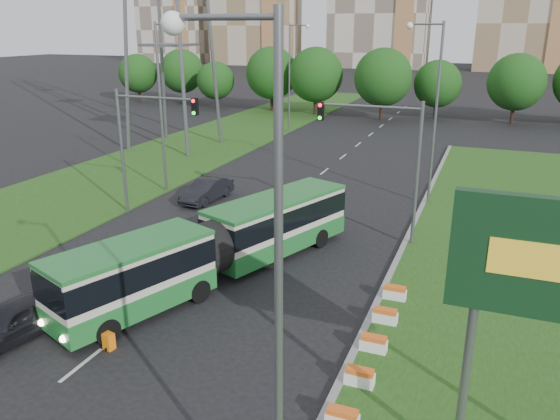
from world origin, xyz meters
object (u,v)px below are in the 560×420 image
at_px(articulated_bus, 215,244).
at_px(car_left_near, 14,321).
at_px(car_left_far, 207,190).
at_px(traffic_mast_left, 142,133).
at_px(pedestrian, 85,307).
at_px(traffic_mast_median, 389,149).
at_px(shopping_trolley, 109,341).

distance_m(articulated_bus, car_left_near, 9.24).
bearing_deg(car_left_far, car_left_near, -79.49).
bearing_deg(traffic_mast_left, car_left_near, -75.35).
bearing_deg(car_left_far, pedestrian, -72.34).
height_order(car_left_far, pedestrian, pedestrian).
bearing_deg(pedestrian, traffic_mast_left, 4.96).
xyz_separation_m(articulated_bus, car_left_near, (-4.65, -7.93, -0.91)).
xyz_separation_m(traffic_mast_left, car_left_near, (3.79, -14.49, -4.57)).
height_order(traffic_mast_median, traffic_mast_left, same).
bearing_deg(car_left_near, articulated_bus, 71.96).
bearing_deg(car_left_near, shopping_trolley, 22.98).
relative_size(car_left_near, car_left_far, 0.97).
xyz_separation_m(traffic_mast_median, traffic_mast_left, (-15.16, -1.00, 0.00)).
height_order(car_left_near, pedestrian, pedestrian).
height_order(car_left_near, shopping_trolley, car_left_near).
bearing_deg(car_left_far, traffic_mast_left, -111.51).
bearing_deg(car_left_near, pedestrian, 53.76).
relative_size(traffic_mast_median, pedestrian, 4.39).
relative_size(traffic_mast_median, shopping_trolley, 12.02).
height_order(traffic_mast_left, car_left_near, traffic_mast_left).
height_order(traffic_mast_left, shopping_trolley, traffic_mast_left).
height_order(car_left_far, shopping_trolley, car_left_far).
distance_m(articulated_bus, pedestrian, 6.76).
bearing_deg(articulated_bus, car_left_far, 141.63).
bearing_deg(car_left_far, articulated_bus, -53.99).
height_order(car_left_near, car_left_far, car_left_near).
bearing_deg(car_left_near, traffic_mast_median, 66.09).
xyz_separation_m(traffic_mast_median, pedestrian, (-9.37, -13.73, -4.44)).
distance_m(traffic_mast_left, pedestrian, 14.67).
bearing_deg(car_left_far, traffic_mast_median, -8.16).
xyz_separation_m(traffic_mast_median, articulated_bus, (-6.72, -7.57, -3.66)).
distance_m(articulated_bus, car_left_far, 12.47).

